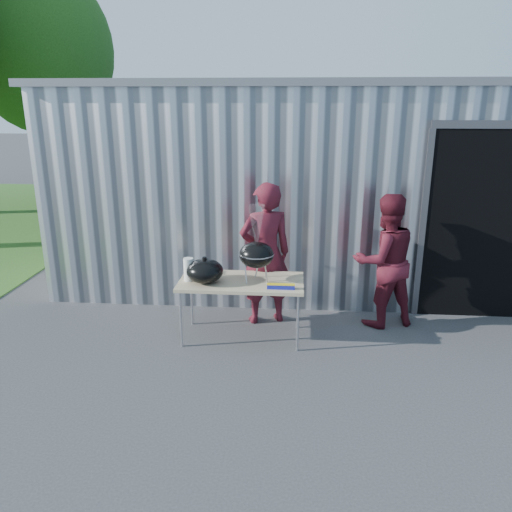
# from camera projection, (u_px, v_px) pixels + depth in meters

# --- Properties ---
(ground) EXTENTS (80.00, 80.00, 0.00)m
(ground) POSITION_uv_depth(u_px,v_px,m) (257.00, 370.00, 5.48)
(ground) COLOR #38383B
(building) EXTENTS (8.20, 6.20, 3.10)m
(building) POSITION_uv_depth(u_px,v_px,m) (325.00, 173.00, 9.32)
(building) COLOR silver
(building) RESTS_ON ground
(tree_far) EXTENTS (3.81, 3.81, 6.31)m
(tree_far) POSITION_uv_depth(u_px,v_px,m) (41.00, 51.00, 13.32)
(tree_far) COLOR #442D19
(tree_far) RESTS_ON ground
(folding_table) EXTENTS (1.50, 0.75, 0.75)m
(folding_table) POSITION_uv_depth(u_px,v_px,m) (241.00, 283.00, 6.04)
(folding_table) COLOR tan
(folding_table) RESTS_ON ground
(kettle_grill) EXTENTS (0.42, 0.42, 0.93)m
(kettle_grill) POSITION_uv_depth(u_px,v_px,m) (256.00, 247.00, 5.88)
(kettle_grill) COLOR black
(kettle_grill) RESTS_ON folding_table
(grill_lid) EXTENTS (0.44, 0.44, 0.32)m
(grill_lid) POSITION_uv_depth(u_px,v_px,m) (205.00, 271.00, 5.92)
(grill_lid) COLOR black
(grill_lid) RESTS_ON folding_table
(paper_towels) EXTENTS (0.12, 0.12, 0.28)m
(paper_towels) POSITION_uv_depth(u_px,v_px,m) (189.00, 269.00, 5.99)
(paper_towels) COLOR white
(paper_towels) RESTS_ON folding_table
(white_tub) EXTENTS (0.20, 0.15, 0.10)m
(white_tub) POSITION_uv_depth(u_px,v_px,m) (200.00, 270.00, 6.26)
(white_tub) COLOR white
(white_tub) RESTS_ON folding_table
(foil_box) EXTENTS (0.32, 0.05, 0.06)m
(foil_box) POSITION_uv_depth(u_px,v_px,m) (281.00, 286.00, 5.75)
(foil_box) COLOR #161C92
(foil_box) RESTS_ON folding_table
(person_cook) EXTENTS (0.79, 0.65, 1.87)m
(person_cook) POSITION_uv_depth(u_px,v_px,m) (265.00, 254.00, 6.44)
(person_cook) COLOR #531420
(person_cook) RESTS_ON ground
(person_bystander) EXTENTS (1.01, 0.89, 1.74)m
(person_bystander) POSITION_uv_depth(u_px,v_px,m) (385.00, 261.00, 6.38)
(person_bystander) COLOR #531420
(person_bystander) RESTS_ON ground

